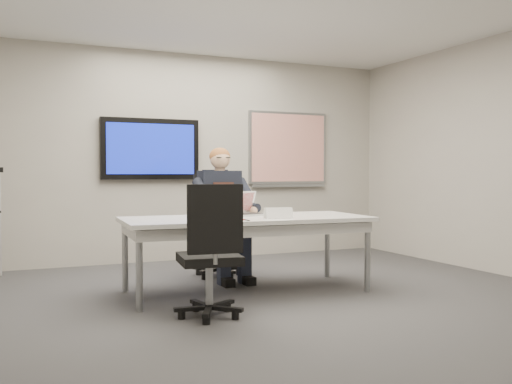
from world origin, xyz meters
name	(u,v)px	position (x,y,z in m)	size (l,w,h in m)	color
floor	(286,307)	(0.00, 0.00, 0.00)	(6.00, 6.00, 0.02)	#343436
wall_back	(186,157)	(0.00, 3.00, 1.40)	(6.00, 0.02, 2.80)	#A7A097
conference_table	(246,226)	(-0.08, 0.73, 0.66)	(2.48, 1.14, 0.75)	white
tv_display	(151,149)	(-0.50, 2.95, 1.50)	(1.30, 0.09, 0.80)	black
whiteboard	(288,149)	(1.55, 2.97, 1.53)	(1.25, 0.08, 1.10)	gray
office_chair_far	(217,244)	(-0.03, 1.69, 0.37)	(0.61, 0.61, 1.17)	black
office_chair_near	(210,277)	(-0.75, -0.11, 0.34)	(0.59, 0.59, 1.10)	black
seated_person	(225,226)	(-0.04, 1.41, 0.59)	(0.46, 0.79, 1.47)	#1F2333
laptop	(245,209)	(0.01, 0.97, 0.81)	(0.41, 0.43, 0.25)	silver
name_tent	(278,213)	(0.14, 0.45, 0.80)	(0.27, 0.07, 0.11)	white
pen	(246,220)	(-0.24, 0.34, 0.75)	(0.01, 0.01, 0.13)	black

